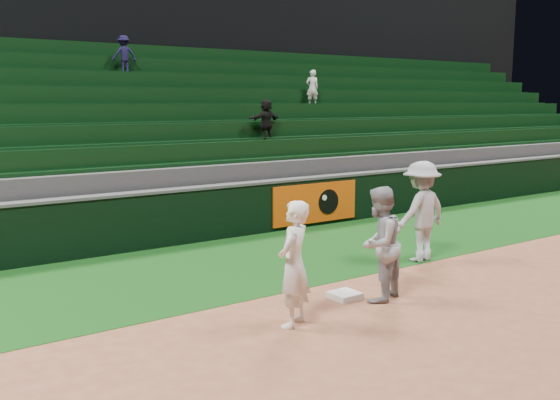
% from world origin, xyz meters
% --- Properties ---
extents(ground, '(70.00, 70.00, 0.00)m').
position_xyz_m(ground, '(0.00, 0.00, 0.00)').
color(ground, brown).
rests_on(ground, ground).
extents(foul_grass, '(36.00, 4.20, 0.01)m').
position_xyz_m(foul_grass, '(0.00, 3.00, 0.00)').
color(foul_grass, '#0D360F').
rests_on(foul_grass, ground).
extents(upper_deck, '(40.00, 12.00, 12.00)m').
position_xyz_m(upper_deck, '(0.00, 17.45, 6.00)').
color(upper_deck, black).
rests_on(upper_deck, ground).
extents(first_base, '(0.44, 0.44, 0.10)m').
position_xyz_m(first_base, '(-0.23, 0.12, 0.05)').
color(first_base, silver).
rests_on(first_base, ground).
extents(first_baseman, '(0.78, 0.71, 1.79)m').
position_xyz_m(first_baseman, '(-1.63, -0.40, 0.90)').
color(first_baseman, white).
rests_on(first_baseman, ground).
extents(baserunner, '(1.08, 0.97, 1.83)m').
position_xyz_m(baserunner, '(0.15, -0.24, 0.91)').
color(baserunner, '#92949C').
rests_on(baserunner, ground).
extents(base_coach, '(1.32, 0.82, 1.98)m').
position_xyz_m(base_coach, '(2.57, 1.10, 1.00)').
color(base_coach, '#A5A7B2').
rests_on(base_coach, foul_grass).
extents(field_wall, '(36.00, 0.45, 1.25)m').
position_xyz_m(field_wall, '(0.03, 5.20, 0.63)').
color(field_wall, black).
rests_on(field_wall, ground).
extents(stadium_seating, '(36.00, 5.95, 4.98)m').
position_xyz_m(stadium_seating, '(-0.00, 8.97, 1.70)').
color(stadium_seating, '#323234').
rests_on(stadium_seating, ground).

